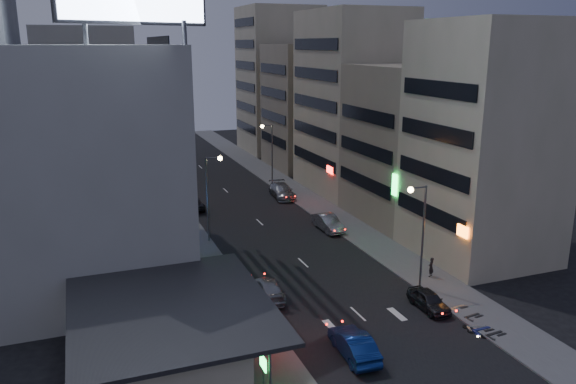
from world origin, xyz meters
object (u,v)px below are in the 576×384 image
parked_car_left (192,204)px  road_car_silver (268,289)px  scooter_silver_b (464,297)px  scooter_black_a (501,322)px  parked_car_right_mid (328,223)px  parked_car_right_far (282,191)px  scooter_silver_a (485,318)px  scooter_black_b (478,305)px  road_car_blue (354,344)px  person (431,267)px  scooter_blue (489,318)px  parked_car_right_near (429,300)px

parked_car_left → road_car_silver: road_car_silver is taller
parked_car_left → scooter_silver_b: (13.16, -30.79, 0.02)m
scooter_black_a → parked_car_right_mid: bearing=-0.3°
parked_car_right_far → scooter_silver_a: parked_car_right_far is taller
parked_car_right_far → scooter_black_b: 33.33m
road_car_blue → person: 13.75m
scooter_black_a → scooter_black_b: (0.26, 2.53, -0.02)m
parked_car_right_mid → scooter_blue: 21.99m
parked_car_right_near → person: 5.64m
scooter_silver_a → scooter_silver_b: 3.11m
road_car_blue → scooter_black_b: bearing=-166.9°
parked_car_right_near → road_car_blue: road_car_blue is taller
scooter_black_a → road_car_blue: bearing=80.4°
road_car_silver → scooter_silver_b: road_car_silver is taller
parked_car_left → person: 29.25m
scooter_silver_b → scooter_silver_a: bearing=161.4°
scooter_blue → scooter_silver_b: size_ratio=1.10×
parked_car_right_far → parked_car_right_mid: bearing=-84.3°
road_car_blue → scooter_silver_b: size_ratio=2.55×
parked_car_right_mid → scooter_silver_b: 18.81m
scooter_silver_b → scooter_blue: bearing=164.8°
parked_car_right_mid → scooter_black_a: bearing=-86.5°
scooter_black_b → parked_car_right_mid: bearing=-1.4°
parked_car_right_mid → scooter_silver_b: (1.96, -18.71, -0.10)m
parked_car_right_mid → scooter_silver_a: bearing=-87.6°
parked_car_right_mid → parked_car_left: bearing=131.8°
scooter_black_b → parked_car_right_far: bearing=-3.6°
parked_car_left → person: person is taller
parked_car_right_mid → scooter_blue: (1.48, -21.94, -0.04)m
road_car_blue → scooter_silver_b: road_car_blue is taller
parked_car_right_far → scooter_black_a: (1.86, -35.79, -0.10)m
parked_car_right_mid → parked_car_left: (-11.20, 12.08, -0.11)m
scooter_blue → scooter_silver_a: bearing=39.7°
parked_car_right_far → scooter_blue: 35.09m
person → road_car_blue: bearing=5.5°
parked_car_right_near → parked_car_right_far: 31.35m
road_car_silver → parked_car_right_near: bearing=157.5°
person → road_car_silver: bearing=-35.8°
parked_car_left → scooter_black_b: bearing=113.0°
parked_car_left → scooter_silver_b: size_ratio=2.61×
road_car_blue → scooter_silver_a: (9.69, 0.08, -0.10)m
parked_car_right_far → road_car_silver: bearing=-106.8°
parked_car_right_far → person: bearing=-78.7°
road_car_silver → scooter_silver_b: 14.00m
parked_car_right_near → parked_car_left: bearing=110.2°
road_car_blue → scooter_silver_a: bearing=-175.7°
scooter_silver_b → parked_car_right_near: bearing=72.6°
road_car_blue → scooter_silver_b: 10.79m
scooter_black_a → scooter_silver_b: (0.15, 3.96, -0.05)m
road_car_silver → scooter_silver_a: 15.07m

